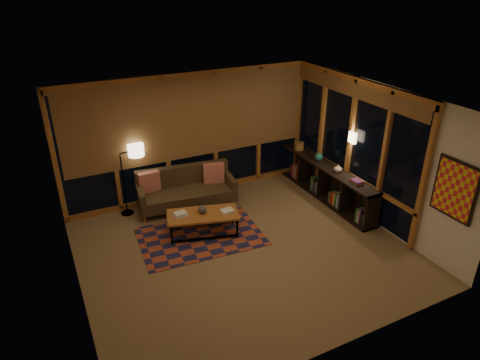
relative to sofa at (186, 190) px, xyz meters
name	(u,v)px	position (x,y,z in m)	size (l,w,h in m)	color
floor	(243,250)	(0.35, -1.93, -0.40)	(5.50, 5.00, 0.01)	#947654
ceiling	(244,102)	(0.35, -1.93, 2.30)	(5.50, 5.00, 0.01)	white
walls	(244,183)	(0.35, -1.93, 0.95)	(5.51, 5.01, 2.70)	silver
window_wall_back	(191,136)	(0.35, 0.50, 0.95)	(5.30, 0.16, 2.60)	#AD5622
window_wall_right	(349,144)	(3.03, -1.33, 0.95)	(0.16, 3.70, 2.60)	#AD5622
wall_art	(455,190)	(3.06, -3.78, 1.05)	(0.06, 0.74, 0.94)	red
wall_sconce	(353,138)	(2.97, -1.48, 1.15)	(0.12, 0.18, 0.22)	#FFEBB9
sofa	(186,190)	(0.00, 0.00, 0.00)	(1.97, 0.80, 0.81)	#4A3E29
pillow_left	(149,181)	(-0.69, 0.28, 0.22)	(0.43, 0.14, 0.43)	#B80E11
pillow_right	(214,173)	(0.65, 0.07, 0.22)	(0.44, 0.15, 0.44)	#B80E11
area_rug	(200,236)	(-0.18, -1.18, -0.40)	(2.25, 1.50, 0.01)	#A7482B
coffee_table	(203,224)	(-0.09, -1.11, -0.18)	(1.31, 0.60, 0.44)	#AD5622
book_stack_a	(180,214)	(-0.48, -0.99, 0.07)	(0.23, 0.18, 0.07)	white
book_stack_b	(227,211)	(0.35, -1.25, 0.06)	(0.22, 0.18, 0.04)	white
ceramic_pot	(203,209)	(-0.08, -1.09, 0.12)	(0.16, 0.16, 0.16)	black
floor_lamp	(123,182)	(-1.20, 0.29, 0.32)	(0.48, 0.32, 1.45)	black
bookshelf	(325,181)	(2.84, -0.93, -0.02)	(0.40, 3.03, 0.76)	black
basket	(299,146)	(2.82, 0.09, 0.44)	(0.22, 0.22, 0.17)	olive
teal_bowl	(319,157)	(2.84, -0.65, 0.44)	(0.18, 0.18, 0.18)	#1D6960
vase	(338,168)	(2.84, -1.31, 0.44)	(0.17, 0.17, 0.18)	#C3AC96
shelf_book_stack	(357,182)	(2.84, -1.89, 0.39)	(0.18, 0.26, 0.08)	white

